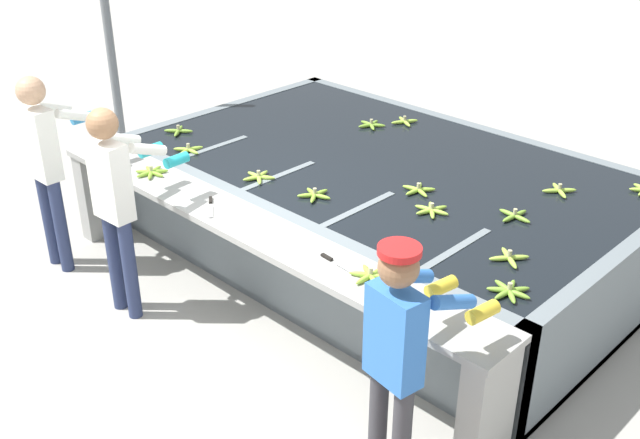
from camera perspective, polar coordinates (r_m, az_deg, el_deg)
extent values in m
plane|color=#A3A099|center=(5.90, -6.91, -8.66)|extent=(80.00, 80.00, 0.00)
cube|color=slate|center=(6.96, 4.74, -2.17)|extent=(4.48, 2.75, 0.06)
cube|color=slate|center=(5.93, -3.35, -3.11)|extent=(4.48, 0.12, 0.90)
cube|color=slate|center=(7.74, 11.16, 4.00)|extent=(4.48, 0.12, 0.90)
cube|color=slate|center=(8.20, -6.92, 5.66)|extent=(0.12, 2.75, 0.90)
cube|color=slate|center=(5.82, 21.59, -5.82)|extent=(0.12, 2.75, 0.90)
cube|color=black|center=(6.76, 4.88, 1.13)|extent=(4.24, 2.51, 0.83)
cube|color=slate|center=(7.11, -7.96, 2.10)|extent=(0.06, 0.80, 0.90)
cube|color=slate|center=(6.49, -3.04, -0.24)|extent=(0.06, 0.80, 0.90)
cube|color=slate|center=(5.94, 2.87, -3.04)|extent=(0.06, 0.80, 0.90)
cube|color=slate|center=(5.48, 9.90, -6.31)|extent=(0.06, 0.80, 0.90)
cube|color=#9E9E99|center=(5.56, -5.62, -0.39)|extent=(4.48, 0.45, 0.05)
cube|color=#9E9E99|center=(7.37, -16.35, 1.94)|extent=(0.16, 0.41, 0.85)
cube|color=#9E9E99|center=(4.65, 12.58, -13.97)|extent=(0.16, 0.41, 0.85)
cylinder|color=navy|center=(7.00, -19.95, 0.03)|extent=(0.11, 0.11, 0.86)
cylinder|color=navy|center=(6.83, -19.14, -0.49)|extent=(0.11, 0.11, 0.86)
cube|color=white|center=(6.63, -20.54, 5.43)|extent=(0.32, 0.18, 0.61)
sphere|color=tan|center=(6.49, -21.19, 9.14)|extent=(0.23, 0.23, 0.23)
cylinder|color=white|center=(6.80, -19.64, 8.10)|extent=(0.09, 0.31, 0.18)
cylinder|color=teal|center=(6.96, -17.64, 7.39)|extent=(0.09, 0.20, 0.08)
cylinder|color=white|center=(6.53, -18.26, 7.55)|extent=(0.09, 0.31, 0.18)
cylinder|color=teal|center=(6.69, -16.22, 6.82)|extent=(0.09, 0.20, 0.08)
cylinder|color=navy|center=(6.17, -15.37, -3.09)|extent=(0.11, 0.11, 0.85)
cylinder|color=navy|center=(6.02, -14.28, -3.74)|extent=(0.11, 0.11, 0.85)
cube|color=white|center=(5.76, -15.68, 2.85)|extent=(0.33, 0.19, 0.61)
sphere|color=#9E704C|center=(5.60, -16.26, 7.02)|extent=(0.23, 0.23, 0.23)
cylinder|color=white|center=(5.93, -14.85, 5.94)|extent=(0.10, 0.31, 0.18)
cylinder|color=#1EA3AD|center=(6.12, -12.77, 5.19)|extent=(0.10, 0.20, 0.08)
cylinder|color=white|center=(5.69, -12.98, 5.23)|extent=(0.10, 0.31, 0.18)
cylinder|color=#1EA3AD|center=(5.88, -10.88, 4.46)|extent=(0.10, 0.20, 0.08)
cylinder|color=#38383D|center=(4.51, 4.43, -15.23)|extent=(0.11, 0.11, 0.80)
cube|color=blue|center=(4.02, 5.72, -8.80)|extent=(0.34, 0.22, 0.57)
sphere|color=#896042|center=(3.79, 6.01, -3.65)|extent=(0.22, 0.22, 0.22)
cylinder|color=red|center=(3.74, 6.08, -2.36)|extent=(0.23, 0.23, 0.04)
cylinder|color=blue|center=(4.16, 6.95, -4.31)|extent=(0.13, 0.32, 0.18)
cylinder|color=gold|center=(4.40, 9.22, -5.09)|extent=(0.11, 0.21, 0.08)
cylinder|color=blue|center=(3.97, 10.10, -6.22)|extent=(0.13, 0.32, 0.18)
cylinder|color=gold|center=(4.22, 12.30, -6.91)|extent=(0.11, 0.21, 0.08)
ellipsoid|color=#9EC642|center=(6.23, 17.94, 1.90)|extent=(0.15, 0.14, 0.04)
ellipsoid|color=#9EC642|center=(6.29, 18.23, 2.13)|extent=(0.14, 0.15, 0.04)
ellipsoid|color=#9EC642|center=(6.32, 17.60, 2.33)|extent=(0.15, 0.14, 0.04)
ellipsoid|color=#9EC642|center=(6.25, 17.30, 2.11)|extent=(0.14, 0.15, 0.04)
cylinder|color=tan|center=(6.26, 17.81, 2.41)|extent=(0.03, 0.03, 0.04)
ellipsoid|color=#9EC642|center=(6.19, -4.66, 3.04)|extent=(0.16, 0.13, 0.04)
ellipsoid|color=#9EC642|center=(6.22, -4.21, 3.21)|extent=(0.16, 0.13, 0.04)
ellipsoid|color=#9EC642|center=(6.28, -4.43, 3.43)|extent=(0.08, 0.17, 0.04)
ellipsoid|color=#9EC642|center=(6.27, -5.02, 3.39)|extent=(0.17, 0.04, 0.04)
ellipsoid|color=#9EC642|center=(6.22, -5.17, 3.15)|extent=(0.09, 0.17, 0.04)
cylinder|color=tan|center=(6.22, -4.71, 3.55)|extent=(0.03, 0.03, 0.04)
ellipsoid|color=#9EC642|center=(6.51, 23.21, 2.09)|extent=(0.16, 0.12, 0.04)
ellipsoid|color=#7FAD33|center=(5.85, -0.50, 1.65)|extent=(0.12, 0.16, 0.04)
ellipsoid|color=#7FAD33|center=(5.87, 0.07, 1.77)|extent=(0.17, 0.08, 0.04)
ellipsoid|color=#7FAD33|center=(5.93, -0.02, 2.04)|extent=(0.04, 0.17, 0.04)
ellipsoid|color=#7FAD33|center=(5.94, -0.63, 2.08)|extent=(0.17, 0.09, 0.04)
ellipsoid|color=#7FAD33|center=(5.89, -0.94, 1.85)|extent=(0.13, 0.16, 0.04)
cylinder|color=tan|center=(5.88, -0.41, 2.19)|extent=(0.03, 0.03, 0.04)
ellipsoid|color=#93BC3D|center=(5.74, 8.01, 0.85)|extent=(0.17, 0.07, 0.04)
ellipsoid|color=#93BC3D|center=(5.69, 8.04, 0.60)|extent=(0.09, 0.17, 0.04)
ellipsoid|color=#93BC3D|center=(5.67, 8.54, 0.47)|extent=(0.14, 0.15, 0.04)
ellipsoid|color=#93BC3D|center=(5.70, 9.00, 0.58)|extent=(0.17, 0.07, 0.04)
ellipsoid|color=#93BC3D|center=(5.75, 8.95, 0.82)|extent=(0.09, 0.17, 0.04)
ellipsoid|color=#93BC3D|center=(5.77, 8.46, 0.96)|extent=(0.14, 0.15, 0.04)
cylinder|color=tan|center=(5.71, 8.53, 1.03)|extent=(0.03, 0.03, 0.04)
ellipsoid|color=#9EC642|center=(5.20, 14.78, -2.81)|extent=(0.14, 0.15, 0.04)
ellipsoid|color=#9EC642|center=(5.23, 14.02, -2.56)|extent=(0.15, 0.14, 0.04)
ellipsoid|color=#9EC642|center=(5.17, 13.64, -2.90)|extent=(0.14, 0.15, 0.04)
ellipsoid|color=#9EC642|center=(5.14, 14.41, -3.16)|extent=(0.15, 0.14, 0.04)
cylinder|color=tan|center=(5.17, 14.26, -2.51)|extent=(0.03, 0.03, 0.04)
ellipsoid|color=#75A333|center=(7.37, 3.55, 7.15)|extent=(0.10, 0.17, 0.04)
ellipsoid|color=#75A333|center=(7.34, 4.00, 7.06)|extent=(0.15, 0.14, 0.04)
ellipsoid|color=#75A333|center=(7.39, 4.35, 7.17)|extent=(0.16, 0.12, 0.04)
ellipsoid|color=#75A333|center=(7.44, 4.12, 7.33)|extent=(0.08, 0.17, 0.04)
ellipsoid|color=#75A333|center=(7.43, 3.62, 7.32)|extent=(0.17, 0.05, 0.04)
cylinder|color=tan|center=(7.38, 3.94, 7.47)|extent=(0.03, 0.03, 0.04)
ellipsoid|color=#75A333|center=(4.81, 14.81, -5.51)|extent=(0.17, 0.05, 0.04)
ellipsoid|color=#75A333|center=(4.85, 14.80, -5.21)|extent=(0.12, 0.16, 0.04)
ellipsoid|color=#75A333|center=(4.87, 14.36, -4.98)|extent=(0.09, 0.17, 0.04)
ellipsoid|color=#75A333|center=(4.86, 13.81, -5.00)|extent=(0.17, 0.09, 0.04)
ellipsoid|color=#75A333|center=(4.82, 13.57, -5.24)|extent=(0.16, 0.12, 0.04)
ellipsoid|color=#75A333|center=(4.79, 13.81, -5.54)|extent=(0.05, 0.17, 0.04)
ellipsoid|color=#75A333|center=(4.78, 14.37, -5.65)|extent=(0.15, 0.15, 0.04)
cylinder|color=tan|center=(4.81, 14.27, -4.94)|extent=(0.03, 0.03, 0.04)
ellipsoid|color=#93BC3D|center=(6.93, -10.01, 5.43)|extent=(0.16, 0.13, 0.04)
ellipsoid|color=#93BC3D|center=(6.89, -10.43, 5.28)|extent=(0.16, 0.13, 0.04)
ellipsoid|color=#93BC3D|center=(6.84, -10.26, 5.11)|extent=(0.09, 0.17, 0.04)
ellipsoid|color=#93BC3D|center=(6.83, -9.71, 5.15)|extent=(0.17, 0.04, 0.04)
ellipsoid|color=#93BC3D|center=(6.89, -9.56, 5.35)|extent=(0.08, 0.17, 0.04)
cylinder|color=tan|center=(6.86, -10.02, 5.54)|extent=(0.03, 0.03, 0.04)
ellipsoid|color=#75A333|center=(7.30, -10.84, 6.49)|extent=(0.14, 0.15, 0.04)
ellipsoid|color=#75A333|center=(7.33, -10.31, 6.65)|extent=(0.15, 0.14, 0.04)
ellipsoid|color=#75A333|center=(7.39, -10.63, 6.80)|extent=(0.14, 0.15, 0.04)
ellipsoid|color=#75A333|center=(7.36, -11.15, 6.65)|extent=(0.15, 0.14, 0.04)
cylinder|color=tan|center=(7.33, -10.76, 6.91)|extent=(0.03, 0.03, 0.04)
ellipsoid|color=#9EC642|center=(7.53, 6.86, 7.45)|extent=(0.12, 0.17, 0.04)
ellipsoid|color=#9EC642|center=(7.56, 6.31, 7.56)|extent=(0.17, 0.12, 0.04)
ellipsoid|color=#9EC642|center=(7.49, 6.07, 7.39)|extent=(0.12, 0.17, 0.04)
ellipsoid|color=#9EC642|center=(7.46, 6.62, 7.28)|extent=(0.17, 0.12, 0.04)
cylinder|color=tan|center=(7.50, 6.48, 7.67)|extent=(0.03, 0.03, 0.04)
ellipsoid|color=#75A333|center=(5.73, 15.04, 0.07)|extent=(0.17, 0.05, 0.04)
ellipsoid|color=#75A333|center=(5.80, 14.93, 0.42)|extent=(0.05, 0.17, 0.04)
ellipsoid|color=#75A333|center=(5.79, 14.18, 0.46)|extent=(0.17, 0.05, 0.04)
ellipsoid|color=#75A333|center=(5.72, 14.28, 0.11)|extent=(0.05, 0.17, 0.04)
cylinder|color=tan|center=(5.74, 14.65, 0.58)|extent=(0.03, 0.03, 0.04)
ellipsoid|color=#8CB738|center=(6.09, 7.57, 2.47)|extent=(0.12, 0.16, 0.04)
ellipsoid|color=#8CB738|center=(6.06, 7.03, 2.38)|extent=(0.17, 0.07, 0.04)
ellipsoid|color=#8CB738|center=(6.00, 7.14, 2.12)|extent=(0.05, 0.17, 0.04)
ellipsoid|color=#8CB738|center=(5.99, 7.75, 2.05)|extent=(0.17, 0.10, 0.04)
ellipsoid|color=#8CB738|center=(6.05, 8.01, 2.27)|extent=(0.14, 0.15, 0.04)
cylinder|color=tan|center=(6.02, 7.52, 2.56)|extent=(0.03, 0.03, 0.04)
ellipsoid|color=#7FAD33|center=(6.41, -12.39, 3.42)|extent=(0.17, 0.06, 0.04)
ellipsoid|color=#7FAD33|center=(6.45, -12.24, 3.59)|extent=(0.12, 0.17, 0.04)
ellipsoid|color=#7FAD33|center=(6.49, -12.45, 3.71)|extent=(0.10, 0.17, 0.04)
ellipsoid|color=#7FAD33|center=(6.50, -12.87, 3.70)|extent=(0.17, 0.08, 0.04)
ellipsoid|color=#7FAD33|center=(6.47, -13.18, 3.55)|extent=(0.16, 0.13, 0.04)
ellipsoid|color=#7FAD33|center=(6.43, -13.14, 3.39)|extent=(0.05, 0.17, 0.04)
ellipsoid|color=#7FAD33|center=(6.40, -12.79, 3.33)|extent=(0.15, 0.14, 0.04)
cylinder|color=tan|center=(6.44, -12.75, 3.82)|extent=(0.03, 0.03, 0.04)
ellipsoid|color=#8CB738|center=(4.79, 4.08, -4.61)|extent=(0.17, 0.12, 0.04)
ellipsoid|color=#8CB738|center=(4.83, 4.50, -4.36)|extent=(0.17, 0.12, 0.04)
ellipsoid|color=#8CB738|center=(4.87, 4.28, -4.04)|extent=(0.04, 0.17, 0.04)
ellipsoid|color=#8CB738|center=(4.88, 3.65, -3.96)|extent=(0.17, 0.12, 0.04)
ellipsoid|color=#8CB738|center=(4.85, 3.22, -4.20)|extent=(0.17, 0.12, 0.04)
ellipsoid|color=#8CB738|center=(4.80, 3.43, -4.53)|extent=(0.04, 0.17, 0.04)
cylinder|color=tan|center=(4.82, 3.87, -3.92)|extent=(0.03, 0.03, 0.04)
cube|color=silver|center=(5.71, -8.35, 0.62)|extent=(0.18, 0.15, 0.00)
cube|color=black|center=(5.89, -8.34, 1.49)|extent=(0.09, 0.08, 0.02)
cube|color=silver|center=(4.92, 2.07, -3.77)|extent=(0.20, 0.05, 0.00)
cube|color=black|center=(5.05, 0.52, -2.89)|extent=(0.10, 0.03, 0.02)
cylinder|color=slate|center=(8.09, -15.77, 13.13)|extent=(0.09, 0.09, 3.20)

